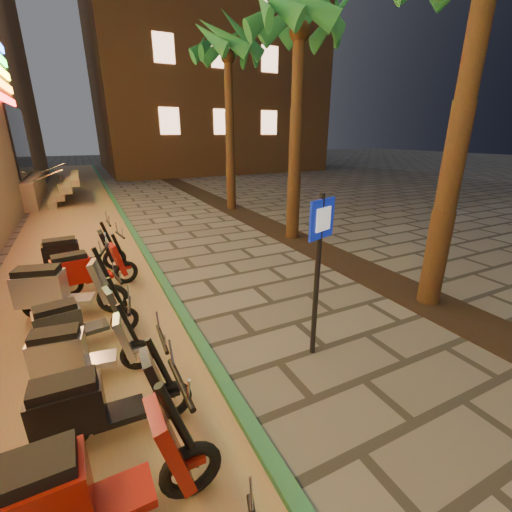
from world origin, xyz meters
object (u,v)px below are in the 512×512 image
scooter_7 (76,321)px  pedestrian_sign (319,255)px  scooter_9 (86,270)px  scooter_5 (95,404)px  scooter_8 (59,289)px  scooter_6 (78,351)px  scooter_10 (75,254)px  scooter_4 (76,493)px

scooter_7 → pedestrian_sign: bearing=-37.5°
scooter_7 → scooter_9: size_ratio=0.89×
scooter_7 → scooter_5: bearing=-93.6°
scooter_5 → scooter_8: (-0.43, 3.17, 0.07)m
scooter_5 → scooter_9: (0.02, 4.11, 0.02)m
pedestrian_sign → scooter_7: 3.77m
pedestrian_sign → scooter_7: size_ratio=1.63×
scooter_6 → scooter_8: 2.04m
scooter_8 → scooter_10: size_ratio=1.05×
scooter_4 → scooter_9: (0.19, 5.14, -0.06)m
scooter_7 → scooter_10: bearing=81.1°
scooter_6 → scooter_7: 0.87m
scooter_7 → scooter_6: bearing=-96.7°
scooter_5 → scooter_6: 1.16m
scooter_5 → scooter_6: size_ratio=1.06×
scooter_4 → scooter_7: size_ratio=1.25×
scooter_4 → scooter_5: 1.04m
scooter_7 → scooter_10: scooter_10 is taller
scooter_5 → scooter_7: bearing=97.1°
pedestrian_sign → scooter_9: (-2.96, 3.83, -1.06)m
scooter_5 → scooter_7: (-0.18, 2.02, -0.04)m
pedestrian_sign → scooter_5: 3.18m
scooter_10 → scooter_8: bearing=-100.3°
scooter_8 → scooter_6: bearing=-67.6°
scooter_6 → scooter_10: 4.05m
pedestrian_sign → scooter_10: pedestrian_sign is taller
pedestrian_sign → scooter_8: size_ratio=1.32×
scooter_6 → scooter_8: bearing=105.3°
scooter_5 → scooter_8: scooter_8 is taller
pedestrian_sign → scooter_4: bearing=-177.0°
scooter_7 → scooter_10: (0.01, 3.18, 0.08)m
scooter_4 → scooter_5: scooter_4 is taller
scooter_5 → scooter_7: 2.03m
scooter_6 → scooter_9: (0.17, 2.96, 0.05)m
scooter_4 → scooter_7: bearing=89.2°
pedestrian_sign → scooter_9: bearing=108.2°
scooter_9 → scooter_6: bearing=-102.6°
scooter_8 → scooter_10: scooter_8 is taller
scooter_5 → scooter_4: bearing=-97.4°
pedestrian_sign → scooter_10: bearing=103.1°
scooter_4 → scooter_9: size_ratio=1.11×
pedestrian_sign → scooter_7: pedestrian_sign is taller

